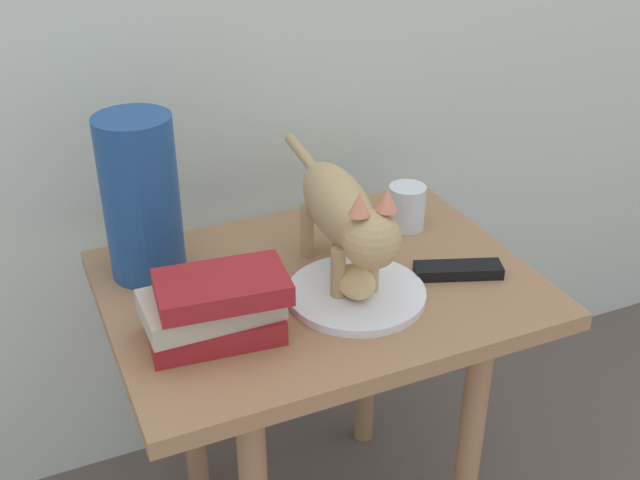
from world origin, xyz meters
name	(u,v)px	position (x,y,z in m)	size (l,w,h in m)	color
side_table	(320,328)	(0.00, 0.00, 0.50)	(0.71, 0.53, 0.60)	#9E724C
plate	(356,294)	(0.03, -0.07, 0.61)	(0.23, 0.23, 0.01)	white
bread_roll	(356,282)	(0.03, -0.08, 0.64)	(0.08, 0.06, 0.05)	#E0BC7A
cat	(344,213)	(0.03, -0.02, 0.73)	(0.12, 0.48, 0.23)	tan
book_stack	(215,307)	(-0.21, -0.08, 0.65)	(0.22, 0.15, 0.11)	maroon
green_vase	(141,198)	(-0.26, 0.15, 0.74)	(0.13, 0.13, 0.28)	navy
candle_jar	(407,209)	(0.23, 0.11, 0.64)	(0.07, 0.07, 0.08)	silver
tv_remote	(458,270)	(0.22, -0.08, 0.61)	(0.15, 0.04, 0.02)	black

